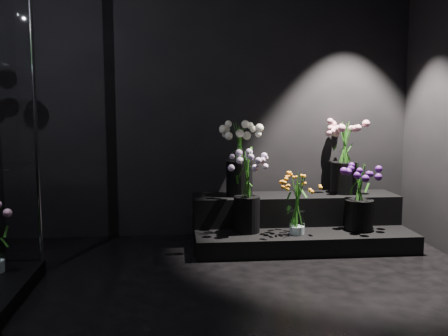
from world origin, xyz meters
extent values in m
plane|color=black|center=(0.00, 0.00, 0.00)|extent=(4.00, 4.00, 0.00)
plane|color=black|center=(0.00, 2.00, 1.40)|extent=(4.00, 0.00, 4.00)
plane|color=black|center=(0.00, -2.00, 1.40)|extent=(4.00, 0.00, 4.00)
cube|color=black|center=(0.80, 1.51, 0.08)|extent=(1.97, 0.87, 0.16)
cube|color=black|center=(0.80, 1.73, 0.30)|extent=(1.97, 0.44, 0.27)
cylinder|color=white|center=(0.71, 1.27, 0.27)|extent=(0.14, 0.14, 0.21)
cylinder|color=black|center=(0.28, 1.40, 0.32)|extent=(0.23, 0.23, 0.32)
cylinder|color=black|center=(1.31, 1.37, 0.30)|extent=(0.26, 0.26, 0.28)
cylinder|color=black|center=(0.26, 1.74, 0.60)|extent=(0.25, 0.25, 0.34)
cylinder|color=black|center=(1.30, 1.76, 0.59)|extent=(0.27, 0.27, 0.31)
camera|label=1|loc=(-0.35, -2.93, 1.28)|focal=40.00mm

